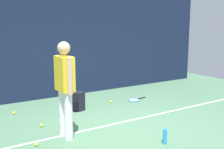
{
  "coord_description": "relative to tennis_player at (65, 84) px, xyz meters",
  "views": [
    {
      "loc": [
        -2.89,
        -4.15,
        1.95
      ],
      "look_at": [
        0.0,
        0.4,
        1.0
      ],
      "focal_mm": 43.92,
      "sensor_mm": 36.0,
      "label": 1
    }
  ],
  "objects": [
    {
      "name": "backpack",
      "position": [
        0.85,
        1.34,
        -0.76
      ],
      "size": [
        0.35,
        0.35,
        0.44
      ],
      "rotation": [
        0.0,
        0.0,
        5.06
      ],
      "color": "black",
      "rests_on": "ground"
    },
    {
      "name": "water_bottle",
      "position": [
        1.29,
        -1.15,
        -0.84
      ],
      "size": [
        0.07,
        0.07,
        0.26
      ],
      "primitive_type": "cylinder",
      "color": "#268CD8",
      "rests_on": "ground"
    },
    {
      "name": "tennis_player",
      "position": [
        0.0,
        0.0,
        0.0
      ],
      "size": [
        0.23,
        0.53,
        1.7
      ],
      "rotation": [
        0.0,
        0.0,
        1.58
      ],
      "color": "white",
      "rests_on": "ground"
    },
    {
      "name": "tennis_ball_by_fence",
      "position": [
        -0.22,
        0.72,
        -0.93
      ],
      "size": [
        0.07,
        0.07,
        0.07
      ],
      "primitive_type": "sphere",
      "color": "#CCE033",
      "rests_on": "ground"
    },
    {
      "name": "tennis_ball_far_left",
      "position": [
        -0.57,
        -0.09,
        -0.93
      ],
      "size": [
        0.07,
        0.07,
        0.07
      ],
      "primitive_type": "sphere",
      "color": "#CCE033",
      "rests_on": "ground"
    },
    {
      "name": "back_fence",
      "position": [
        1.1,
        2.81,
        0.48
      ],
      "size": [
        10.0,
        0.1,
        2.89
      ],
      "primitive_type": "cube",
      "color": "#141E38",
      "rests_on": "ground"
    },
    {
      "name": "court_line",
      "position": [
        1.1,
        0.09,
        -0.96
      ],
      "size": [
        9.0,
        0.05,
        0.0
      ],
      "primitive_type": "cube",
      "color": "white",
      "rests_on": "ground"
    },
    {
      "name": "tennis_ball_near_player",
      "position": [
        1.85,
        1.45,
        -0.93
      ],
      "size": [
        0.07,
        0.07,
        0.07
      ],
      "primitive_type": "sphere",
      "color": "#CCE033",
      "rests_on": "ground"
    },
    {
      "name": "ground_plane",
      "position": [
        1.1,
        -0.19,
        -0.97
      ],
      "size": [
        12.0,
        12.0,
        0.0
      ],
      "primitive_type": "plane",
      "color": "#4C7556"
    },
    {
      "name": "tennis_ball_mid_court",
      "position": [
        -0.49,
        1.81,
        -0.93
      ],
      "size": [
        0.07,
        0.07,
        0.07
      ],
      "primitive_type": "sphere",
      "color": "#CCE033",
      "rests_on": "ground"
    },
    {
      "name": "tennis_racket",
      "position": [
        2.51,
        1.31,
        -0.95
      ],
      "size": [
        0.63,
        0.37,
        0.03
      ],
      "rotation": [
        0.0,
        0.0,
        3.31
      ],
      "color": "black",
      "rests_on": "ground"
    }
  ]
}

